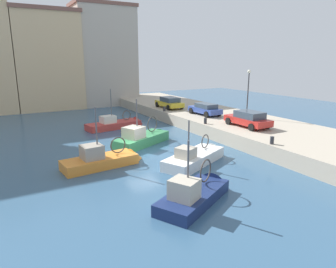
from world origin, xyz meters
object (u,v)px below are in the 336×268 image
fishing_boat_orange (105,164)px  fishing_boat_navy (197,197)px  fishing_boat_red (117,127)px  mooring_bollard_south (272,140)px  quay_streetlamp (248,86)px  parked_car_blue (205,109)px  parked_car_yellow (169,102)px  fishing_boat_white (197,161)px  fishing_boat_green (144,142)px  mooring_bollard_north (164,109)px  mooring_bollard_mid (205,121)px  parked_car_red (248,119)px

fishing_boat_orange → fishing_boat_navy: fishing_boat_orange is taller
fishing_boat_navy → fishing_boat_red: bearing=82.8°
mooring_bollard_south → quay_streetlamp: bearing=56.6°
quay_streetlamp → parked_car_blue: bearing=132.6°
fishing_boat_red → fishing_boat_orange: 11.90m
fishing_boat_red → quay_streetlamp: bearing=-31.1°
fishing_boat_navy → quay_streetlamp: bearing=38.9°
parked_car_yellow → mooring_bollard_south: bearing=-95.3°
parked_car_blue → fishing_boat_navy: bearing=-127.2°
fishing_boat_red → fishing_boat_navy: 18.38m
parked_car_yellow → fishing_boat_white: bearing=-112.9°
fishing_boat_navy → fishing_boat_green: (2.13, 11.12, 0.02)m
mooring_bollard_north → fishing_boat_orange: bearing=-133.6°
parked_car_blue → fishing_boat_green: bearing=-159.3°
mooring_bollard_south → mooring_bollard_mid: bearing=90.0°
fishing_boat_white → quay_streetlamp: 13.07m
fishing_boat_navy → mooring_bollard_south: size_ratio=10.42×
fishing_boat_navy → parked_car_yellow: fishing_boat_navy is taller
fishing_boat_white → parked_car_red: bearing=21.3°
parked_car_yellow → mooring_bollard_mid: parked_car_yellow is taller
mooring_bollard_mid → quay_streetlamp: 6.41m
mooring_bollard_north → parked_car_red: bearing=-76.7°
fishing_boat_orange → parked_car_red: (13.35, 0.45, 1.78)m
parked_car_blue → parked_car_yellow: size_ratio=0.94×
parked_car_blue → mooring_bollard_mid: 4.65m
mooring_bollard_north → quay_streetlamp: bearing=-52.8°
fishing_boat_red → parked_car_yellow: (7.58, 2.16, 1.80)m
mooring_bollard_south → mooring_bollard_mid: 8.00m
fishing_boat_navy → mooring_bollard_mid: 13.57m
fishing_boat_red → mooring_bollard_north: (5.95, 0.45, 1.37)m
fishing_boat_white → mooring_bollard_mid: size_ratio=11.59×
fishing_boat_white → mooring_bollard_south: size_ratio=11.59×
parked_car_red → mooring_bollard_south: 5.75m
fishing_boat_navy → mooring_bollard_south: (8.26, 2.68, 1.34)m
fishing_boat_green → mooring_bollard_mid: (6.13, -0.44, 1.32)m
fishing_boat_red → mooring_bollard_south: (5.95, -15.55, 1.37)m
parked_car_yellow → fishing_boat_red: bearing=-164.1°
fishing_boat_navy → parked_car_blue: size_ratio=1.40×
parked_car_blue → parked_car_yellow: bearing=100.2°
fishing_boat_navy → mooring_bollard_mid: bearing=52.3°
mooring_bollard_north → mooring_bollard_mid: bearing=-90.0°
quay_streetlamp → fishing_boat_orange: bearing=-166.7°
mooring_bollard_north → parked_car_blue: bearing=-57.5°
mooring_bollard_north → mooring_bollard_south: bearing=-90.0°
fishing_boat_red → parked_car_blue: 9.60m
fishing_boat_navy → mooring_bollard_north: size_ratio=10.42×
parked_car_red → mooring_bollard_north: bearing=103.3°
parked_car_yellow → parked_car_blue: bearing=-79.8°
fishing_boat_green → mooring_bollard_mid: size_ratio=11.53×
fishing_boat_red → mooring_bollard_north: 6.12m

